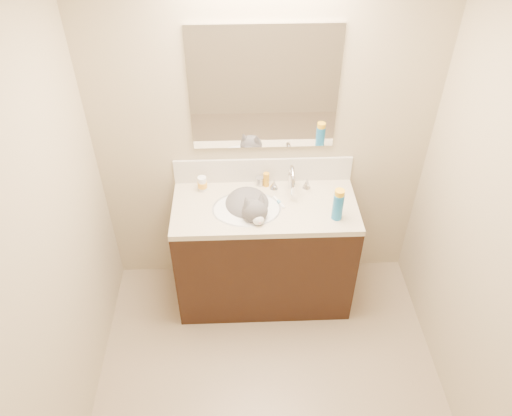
{
  "coord_description": "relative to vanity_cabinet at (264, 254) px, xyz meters",
  "views": [
    {
      "loc": [
        -0.15,
        -1.5,
        2.92
      ],
      "look_at": [
        -0.06,
        0.92,
        0.88
      ],
      "focal_mm": 35.0,
      "sensor_mm": 36.0,
      "label": 1
    }
  ],
  "objects": [
    {
      "name": "ground",
      "position": [
        0.0,
        -0.97,
        -0.41
      ],
      "size": [
        2.5,
        2.5,
        0.0
      ],
      "primitive_type": "plane",
      "color": "gray",
      "rests_on": "ground"
    },
    {
      "name": "spray_cap",
      "position": [
        0.44,
        -0.14,
        0.65
      ],
      "size": [
        0.07,
        0.07,
        0.04
      ],
      "primitive_type": "cylinder",
      "rotation": [
        0.0,
        0.0,
        -0.16
      ],
      "color": "yellow",
      "rests_on": "spray_can"
    },
    {
      "name": "cat",
      "position": [
        -0.1,
        -0.0,
        0.43
      ],
      "size": [
        0.42,
        0.46,
        0.33
      ],
      "rotation": [
        0.0,
        0.0,
        0.29
      ],
      "color": "#514E51",
      "rests_on": "basin"
    },
    {
      "name": "toothbrush_head",
      "position": [
        0.09,
        0.02,
        0.46
      ],
      "size": [
        0.03,
        0.03,
        0.02
      ],
      "primitive_type": "cube",
      "rotation": [
        0.0,
        0.0,
        0.46
      ],
      "color": "#67B3DB",
      "rests_on": "counter_slab"
    },
    {
      "name": "spray_can",
      "position": [
        0.44,
        -0.14,
        0.54
      ],
      "size": [
        0.08,
        0.08,
        0.18
      ],
      "primitive_type": "cylinder",
      "rotation": [
        0.0,
        0.0,
        -0.16
      ],
      "color": "#1970B5",
      "rests_on": "counter_slab"
    },
    {
      "name": "pill_bottle",
      "position": [
        -0.41,
        0.18,
        0.5
      ],
      "size": [
        0.07,
        0.07,
        0.1
      ],
      "primitive_type": "cylinder",
      "rotation": [
        0.0,
        0.0,
        0.24
      ],
      "color": "white",
      "rests_on": "counter_slab"
    },
    {
      "name": "amber_bottle",
      "position": [
        0.02,
        0.21,
        0.5
      ],
      "size": [
        0.05,
        0.05,
        0.1
      ],
      "primitive_type": "cylinder",
      "rotation": [
        0.0,
        0.0,
        0.41
      ],
      "color": "orange",
      "rests_on": "counter_slab"
    },
    {
      "name": "room_shell",
      "position": [
        0.0,
        -0.97,
        1.08
      ],
      "size": [
        2.24,
        2.54,
        2.52
      ],
      "color": "tan",
      "rests_on": "ground"
    },
    {
      "name": "silver_jar",
      "position": [
        -0.02,
        0.22,
        0.48
      ],
      "size": [
        0.06,
        0.06,
        0.06
      ],
      "primitive_type": "cylinder",
      "rotation": [
        0.0,
        0.0,
        -0.05
      ],
      "color": "#B7B7BC",
      "rests_on": "counter_slab"
    },
    {
      "name": "basin",
      "position": [
        -0.12,
        -0.03,
        0.38
      ],
      "size": [
        0.45,
        0.36,
        0.14
      ],
      "primitive_type": "ellipsoid",
      "color": "white",
      "rests_on": "vanity_cabinet"
    },
    {
      "name": "counter_slab",
      "position": [
        0.0,
        0.0,
        0.43
      ],
      "size": [
        1.2,
        0.55,
        0.04
      ],
      "primitive_type": "cube",
      "color": "beige",
      "rests_on": "vanity_cabinet"
    },
    {
      "name": "mirror",
      "position": [
        0.0,
        0.26,
        1.13
      ],
      "size": [
        0.9,
        0.02,
        0.8
      ],
      "primitive_type": "cube",
      "color": "white",
      "rests_on": "room_shell"
    },
    {
      "name": "toothbrush",
      "position": [
        0.09,
        0.02,
        0.45
      ],
      "size": [
        0.07,
        0.13,
        0.01
      ],
      "primitive_type": "cube",
      "rotation": [
        0.0,
        0.0,
        0.46
      ],
      "color": "white",
      "rests_on": "counter_slab"
    },
    {
      "name": "vanity_cabinet",
      "position": [
        0.0,
        0.0,
        0.0
      ],
      "size": [
        1.2,
        0.55,
        0.82
      ],
      "primitive_type": "cube",
      "color": "black",
      "rests_on": "ground"
    },
    {
      "name": "faucet",
      "position": [
        0.18,
        0.14,
        0.54
      ],
      "size": [
        0.28,
        0.2,
        0.21
      ],
      "color": "silver",
      "rests_on": "counter_slab"
    },
    {
      "name": "backsplash",
      "position": [
        0.0,
        0.26,
        0.54
      ],
      "size": [
        1.2,
        0.02,
        0.18
      ],
      "primitive_type": "cube",
      "color": "silver",
      "rests_on": "counter_slab"
    },
    {
      "name": "pill_label",
      "position": [
        -0.41,
        0.18,
        0.5
      ],
      "size": [
        0.08,
        0.08,
        0.04
      ],
      "primitive_type": "cylinder",
      "rotation": [
        0.0,
        0.0,
        0.24
      ],
      "color": "#F8AD29",
      "rests_on": "pill_bottle"
    }
  ]
}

